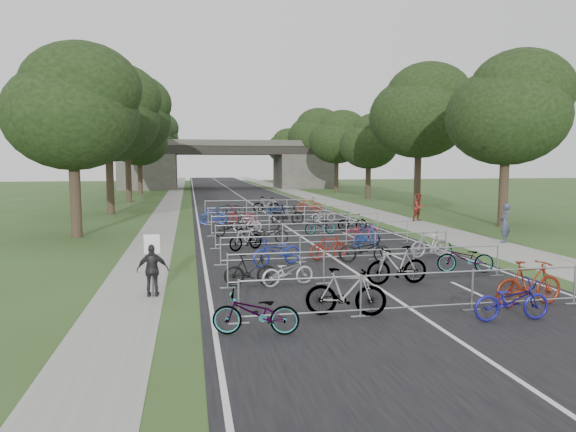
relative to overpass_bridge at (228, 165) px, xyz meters
name	(u,v)px	position (x,y,z in m)	size (l,w,h in m)	color
ground	(417,314)	(0.00, -65.00, -3.53)	(200.00, 200.00, 0.00)	#374D21
road	(237,194)	(0.00, -15.00, -3.53)	(11.00, 140.00, 0.01)	black
sidewalk_right	(302,194)	(8.00, -15.00, -3.53)	(3.00, 140.00, 0.01)	gray
sidewalk_left	(174,195)	(-7.50, -15.00, -3.53)	(2.00, 140.00, 0.01)	gray
lane_markings	(237,194)	(0.00, -15.00, -3.53)	(0.12, 140.00, 0.00)	silver
overpass_bridge	(228,165)	(0.00, 0.00, 0.00)	(31.00, 8.00, 7.05)	#43413C
park_sign	(152,254)	(-6.80, -62.00, -2.27)	(0.45, 0.06, 1.83)	#4C4C51
tree_left_0	(74,111)	(-11.39, -49.07, 2.96)	(6.72, 6.72, 10.25)	#33261C
tree_right_0	(509,111)	(13.11, -49.07, 3.39)	(7.17, 7.17, 10.93)	#33261C
tree_left_1	(109,115)	(-11.39, -37.07, 3.77)	(7.56, 7.56, 11.53)	#33261C
tree_right_1	(421,113)	(13.11, -37.07, 4.37)	(8.18, 8.18, 12.47)	#33261C
tree_left_2	(128,118)	(-11.39, -25.07, 4.58)	(8.40, 8.40, 12.81)	#33261C
tree_right_2	(370,143)	(13.11, -25.07, 2.41)	(6.16, 6.16, 9.39)	#33261C
tree_left_3	(140,140)	(-11.39, -13.07, 2.96)	(6.72, 6.72, 10.25)	#33261C
tree_right_3	(338,138)	(13.11, -13.07, 3.39)	(7.17, 7.17, 10.93)	#33261C
tree_left_4	(148,138)	(-11.39, -1.07, 3.77)	(7.56, 7.56, 11.53)	#33261C
tree_right_4	(315,135)	(13.11, -1.07, 4.37)	(8.18, 8.18, 12.47)	#33261C
tree_left_5	(153,136)	(-11.39, 10.93, 4.58)	(8.40, 8.40, 12.81)	#33261C
tree_right_5	(299,150)	(13.11, 10.93, 2.41)	(6.16, 6.16, 9.39)	#33261C
tree_left_6	(158,148)	(-11.39, 22.93, 2.96)	(6.72, 6.72, 10.25)	#33261C
tree_right_6	(286,147)	(13.11, 22.93, 3.39)	(7.17, 7.17, 10.93)	#33261C
barrier_row_0	(418,293)	(0.00, -65.00, -2.99)	(9.70, 0.08, 1.10)	#9FA2A7
barrier_row_1	(369,265)	(0.00, -61.40, -2.99)	(9.70, 0.08, 1.10)	#9FA2A7
barrier_row_2	(338,247)	(0.00, -57.80, -2.99)	(9.70, 0.08, 1.10)	#9FA2A7
barrier_row_3	(315,234)	(0.00, -54.00, -2.99)	(9.70, 0.08, 1.10)	#9FA2A7
barrier_row_4	(297,224)	(0.00, -50.00, -2.99)	(9.70, 0.08, 1.10)	#9FA2A7
barrier_row_5	(281,215)	(0.00, -45.00, -2.99)	(9.70, 0.08, 1.10)	#9FA2A7
barrier_row_6	(267,207)	(0.00, -39.00, -2.99)	(9.70, 0.08, 1.10)	#9FA2A7
bike_0	(256,313)	(-4.30, -65.86, -3.02)	(0.68, 1.96, 1.03)	#9FA2A7
bike_1	(346,293)	(-1.88, -64.87, -2.92)	(0.58, 2.04, 1.22)	#9FA2A7
bike_2	(512,300)	(1.99, -66.01, -3.02)	(0.68, 1.95, 1.03)	navy
bike_3	(529,284)	(3.24, -64.95, -2.91)	(0.59, 2.09, 1.25)	maroon
bike_4	(251,270)	(-3.88, -61.27, -3.03)	(0.48, 1.68, 1.01)	black
bike_5	(288,272)	(-2.72, -61.44, -3.08)	(0.60, 1.73, 0.91)	#B9BAC2
bike_6	(397,266)	(0.73, -61.93, -2.92)	(0.57, 2.03, 1.22)	#9FA2A7
bike_7	(466,258)	(3.79, -60.74, -3.02)	(0.68, 1.95, 1.03)	#9FA2A7
bike_8	(277,252)	(-2.52, -58.30, -2.99)	(0.73, 2.08, 1.10)	navy
bike_9	(329,247)	(-0.27, -57.43, -3.02)	(0.48, 1.70, 1.02)	maroon
bike_10	(365,249)	(0.93, -58.34, -3.01)	(0.70, 2.00, 1.05)	black
bike_11	(430,244)	(3.90, -57.80, -2.98)	(0.52, 1.85, 1.11)	#939299
bike_12	(246,239)	(-3.30, -54.67, -3.01)	(0.50, 1.75, 1.05)	#9FA2A7
bike_13	(268,233)	(-2.05, -53.06, -3.03)	(0.66, 1.91, 1.00)	black
bike_14	(367,236)	(2.22, -54.90, -3.01)	(0.49, 1.74, 1.05)	#1D419F
bike_15	(362,231)	(2.65, -53.04, -3.05)	(0.64, 1.84, 0.97)	maroon
bike_16	(231,226)	(-3.60, -50.09, -3.01)	(0.69, 1.98, 1.04)	black
bike_17	(247,224)	(-2.61, -48.95, -3.04)	(0.46, 1.64, 0.98)	#AFB1B7
bike_18	(321,225)	(1.22, -50.38, -3.05)	(0.65, 1.85, 0.97)	#9FA2A7
bike_19	(352,222)	(3.34, -49.37, -3.02)	(0.48, 1.72, 1.03)	#9FA2A7
bike_20	(213,216)	(-4.30, -45.01, -2.99)	(0.51, 1.81, 1.09)	navy
bike_21	(242,216)	(-2.53, -45.10, -3.00)	(0.71, 2.02, 1.06)	maroon
bike_22	(288,215)	(0.25, -45.91, -2.90)	(0.59, 2.09, 1.26)	black
bike_23	(323,215)	(2.83, -44.86, -3.09)	(0.59, 1.70, 0.89)	#A7A5AD
bike_24	(231,208)	(-2.75, -39.67, -3.00)	(0.70, 2.01, 1.06)	#9FA2A7
bike_25	(266,205)	(0.06, -38.33, -2.91)	(0.59, 2.07, 1.25)	#9FA2A7
bike_26	(275,209)	(0.48, -39.94, -3.05)	(0.64, 1.83, 0.96)	navy
bike_27	(309,205)	(3.45, -38.24, -2.95)	(0.55, 1.94, 1.17)	maroon
pedestrian_a	(505,223)	(9.20, -54.91, -2.58)	(0.70, 0.46, 1.92)	#363A51
pedestrian_b	(419,207)	(9.20, -45.48, -2.62)	(0.88, 0.69, 1.82)	maroon
pedestrian_c	(153,270)	(-6.80, -61.97, -2.76)	(0.90, 0.38, 1.54)	black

